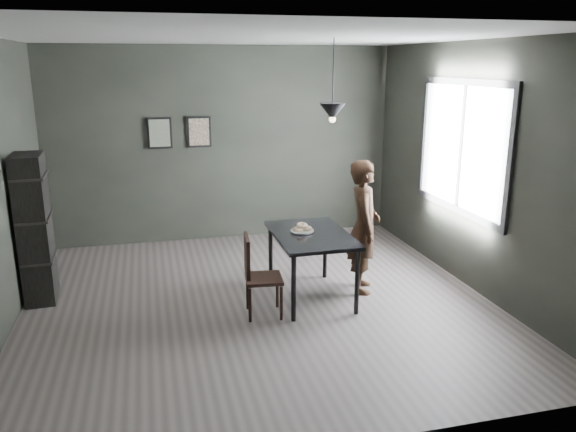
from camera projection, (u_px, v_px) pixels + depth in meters
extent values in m
plane|color=#3C3533|center=(258.00, 302.00, 6.19)|extent=(5.00, 5.00, 0.00)
cube|color=black|center=(224.00, 145.00, 8.16)|extent=(5.00, 0.10, 2.80)
cube|color=silver|center=(254.00, 36.00, 5.45)|extent=(5.00, 5.00, 0.02)
cube|color=white|center=(462.00, 147.00, 6.54)|extent=(0.02, 1.80, 1.40)
cube|color=black|center=(461.00, 147.00, 6.54)|extent=(0.04, 1.96, 1.56)
cube|color=black|center=(311.00, 235.00, 6.14)|extent=(0.80, 1.20, 0.04)
cylinder|color=black|center=(294.00, 288.00, 5.65)|extent=(0.05, 0.05, 0.71)
cylinder|color=black|center=(357.00, 282.00, 5.81)|extent=(0.05, 0.05, 0.71)
cylinder|color=black|center=(271.00, 254.00, 6.66)|extent=(0.05, 0.05, 0.71)
cylinder|color=black|center=(325.00, 250.00, 6.82)|extent=(0.05, 0.05, 0.71)
cylinder|color=white|center=(302.00, 231.00, 6.18)|extent=(0.23, 0.23, 0.01)
torus|color=#F8E1C1|center=(307.00, 228.00, 6.19)|extent=(0.12, 0.12, 0.04)
torus|color=#F8E1C1|center=(298.00, 229.00, 6.16)|extent=(0.12, 0.12, 0.04)
torus|color=#F8E1C1|center=(302.00, 225.00, 6.17)|extent=(0.17, 0.17, 0.06)
imported|color=black|center=(364.00, 227.00, 6.34)|extent=(0.52, 0.64, 1.53)
cube|color=black|center=(264.00, 279.00, 5.79)|extent=(0.41, 0.41, 0.04)
cube|color=black|center=(247.00, 256.00, 5.70)|extent=(0.07, 0.37, 0.41)
cylinder|color=black|center=(250.00, 305.00, 5.67)|extent=(0.03, 0.03, 0.36)
cylinder|color=black|center=(281.00, 303.00, 5.72)|extent=(0.03, 0.03, 0.36)
cylinder|color=black|center=(248.00, 293.00, 5.98)|extent=(0.03, 0.03, 0.36)
cylinder|color=black|center=(277.00, 291.00, 6.02)|extent=(0.03, 0.03, 0.36)
cube|color=black|center=(35.00, 229.00, 6.07)|extent=(0.33, 0.56, 1.63)
cylinder|color=black|center=(333.00, 75.00, 5.84)|extent=(0.01, 0.01, 0.75)
cone|color=black|center=(333.00, 112.00, 5.94)|extent=(0.28, 0.28, 0.18)
sphere|color=#FFE0B2|center=(332.00, 119.00, 5.96)|extent=(0.07, 0.07, 0.07)
cube|color=black|center=(160.00, 133.00, 7.86)|extent=(0.34, 0.03, 0.44)
cube|color=#445F4D|center=(160.00, 133.00, 7.85)|extent=(0.28, 0.01, 0.38)
cube|color=black|center=(199.00, 132.00, 7.99)|extent=(0.34, 0.03, 0.44)
cube|color=brown|center=(199.00, 132.00, 7.98)|extent=(0.28, 0.01, 0.38)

